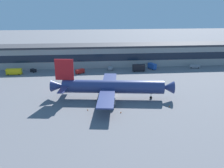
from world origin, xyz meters
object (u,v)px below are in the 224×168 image
at_px(baggage_tug, 33,70).
at_px(traffic_cone_2, 121,112).
at_px(pushback_tractor, 110,68).
at_px(traffic_cone_1, 88,110).
at_px(catering_truck, 138,68).
at_px(belt_loader, 195,66).
at_px(traffic_cone_0, 170,106).
at_px(stair_truck, 152,66).
at_px(crew_van, 80,71).
at_px(airliner, 111,87).
at_px(fuel_truck, 14,71).

xyz_separation_m(baggage_tug, traffic_cone_2, (43.62, -61.34, -0.77)).
distance_m(pushback_tractor, traffic_cone_1, 59.58).
bearing_deg(catering_truck, traffic_cone_1, -119.21).
bearing_deg(traffic_cone_1, traffic_cone_2, -15.94).
distance_m(belt_loader, traffic_cone_1, 88.37).
distance_m(pushback_tractor, traffic_cone_0, 60.53).
bearing_deg(belt_loader, stair_truck, -179.95).
bearing_deg(traffic_cone_2, traffic_cone_1, 164.06).
bearing_deg(traffic_cone_0, traffic_cone_2, -169.49).
distance_m(catering_truck, traffic_cone_1, 61.64).
xyz_separation_m(catering_truck, traffic_cone_1, (-30.07, -53.78, -2.02)).
bearing_deg(crew_van, pushback_tractor, 18.27).
distance_m(crew_van, traffic_cone_2, 57.90).
distance_m(baggage_tug, traffic_cone_2, 75.27).
bearing_deg(catering_truck, airliner, -115.75).
bearing_deg(stair_truck, pushback_tractor, -179.72).
relative_size(pushback_tractor, stair_truck, 0.77).
bearing_deg(baggage_tug, traffic_cone_2, -54.58).
distance_m(belt_loader, traffic_cone_2, 82.22).
bearing_deg(catering_truck, traffic_cone_2, -107.44).
bearing_deg(stair_truck, traffic_cone_0, -97.72).
xyz_separation_m(fuel_truck, traffic_cone_0, (72.80, -53.17, -1.55)).
height_order(airliner, baggage_tug, airliner).
height_order(airliner, crew_van, airliner).
relative_size(crew_van, traffic_cone_1, 9.83).
xyz_separation_m(airliner, stair_truck, (29.55, 46.40, -3.12)).
bearing_deg(traffic_cone_2, traffic_cone_0, 10.51).
height_order(fuel_truck, traffic_cone_1, fuel_truck).
xyz_separation_m(crew_van, traffic_cone_1, (4.19, -52.09, -1.18)).
height_order(fuel_truck, stair_truck, stair_truck).
distance_m(airliner, baggage_tug, 62.08).
distance_m(airliner, traffic_cone_0, 25.05).
xyz_separation_m(belt_loader, crew_van, (-70.74, -6.04, 0.31)).
bearing_deg(fuel_truck, traffic_cone_1, -52.22).
distance_m(fuel_truck, traffic_cone_0, 90.16).
relative_size(airliner, traffic_cone_2, 81.84).
bearing_deg(catering_truck, belt_loader, 6.82).
relative_size(crew_van, pushback_tractor, 1.10).
bearing_deg(stair_truck, traffic_cone_2, -113.86).
distance_m(crew_van, traffic_cone_0, 63.02).
bearing_deg(traffic_cone_1, pushback_tractor, 76.74).
height_order(airliner, traffic_cone_0, airliner).
relative_size(stair_truck, traffic_cone_1, 11.67).
xyz_separation_m(airliner, traffic_cone_1, (-9.78, -11.72, -4.82)).
xyz_separation_m(crew_van, pushback_tractor, (17.85, 5.89, -0.41)).
xyz_separation_m(belt_loader, pushback_tractor, (-52.88, -0.15, -0.10)).
height_order(stair_truck, traffic_cone_2, stair_truck).
bearing_deg(pushback_tractor, traffic_cone_0, -72.89).
bearing_deg(stair_truck, fuel_truck, -176.59).
relative_size(airliner, baggage_tug, 12.88).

